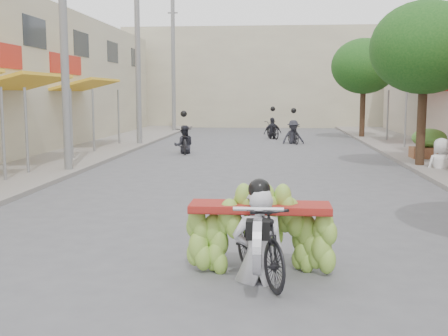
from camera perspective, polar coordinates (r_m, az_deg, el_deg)
sidewalk_left at (r=20.88m, az=-16.74°, el=0.88°), size 4.00×60.00×0.12m
far_building at (r=42.27m, az=4.12°, el=9.07°), size 20.00×6.00×7.00m
utility_pole_mid at (r=17.45m, az=-15.97°, el=12.71°), size 0.60×0.24×8.00m
utility_pole_far at (r=26.04m, az=-8.75°, el=11.11°), size 0.60×0.24×8.00m
utility_pole_back at (r=34.84m, az=-5.17°, el=10.25°), size 0.60×0.24×8.00m
street_tree_mid at (r=18.89m, az=19.73°, el=11.40°), size 3.40×3.40×5.25m
street_tree_far at (r=30.64m, az=14.03°, el=9.98°), size 3.40×3.40×5.25m
produce_crate_far at (r=21.04m, az=20.10°, el=2.57°), size 1.20×0.88×1.16m
banana_motorbike at (r=7.27m, az=3.61°, el=-5.46°), size 2.20×1.90×2.26m
pedestrian at (r=18.30m, az=21.29°, el=2.86°), size 0.98×0.67×1.84m
bg_motorbike_a at (r=22.45m, az=-4.10°, el=3.35°), size 0.97×1.81×1.95m
bg_motorbike_b at (r=26.93m, az=7.06°, el=4.32°), size 1.18×1.58×1.95m
bg_motorbike_c at (r=29.81m, az=4.96°, el=4.50°), size 1.12×1.74×1.95m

